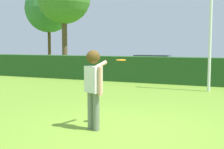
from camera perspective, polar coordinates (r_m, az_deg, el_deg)
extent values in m
plane|color=olive|center=(6.98, 1.65, -10.19)|extent=(60.00, 60.00, 0.00)
cylinder|color=slate|center=(7.00, -3.94, -6.61)|extent=(0.14, 0.14, 0.84)
cylinder|color=slate|center=(6.85, -2.89, -6.87)|extent=(0.14, 0.14, 0.84)
cube|color=silver|center=(6.81, -3.45, -0.89)|extent=(0.44, 0.35, 0.58)
cylinder|color=tan|center=(7.15, -2.91, 1.34)|extent=(0.33, 0.60, 0.30)
cylinder|color=tan|center=(6.63, -2.18, -1.23)|extent=(0.09, 0.09, 0.62)
sphere|color=tan|center=(6.78, -3.48, 2.98)|extent=(0.22, 0.22, 0.22)
sphere|color=#4A3615|center=(6.78, -3.48, 3.23)|extent=(0.30, 0.30, 0.30)
cylinder|color=orange|center=(7.16, 1.65, 2.67)|extent=(0.22, 0.22, 0.03)
cylinder|color=silver|center=(13.15, 17.64, 8.22)|extent=(0.12, 0.12, 5.16)
cube|color=#254F21|center=(15.27, 14.44, 0.62)|extent=(24.54, 0.90, 1.30)
cube|color=#1E6633|center=(20.47, 7.43, 1.71)|extent=(4.35, 2.13, 0.55)
cube|color=#2D333D|center=(20.45, 7.45, 3.04)|extent=(2.35, 1.78, 0.40)
cylinder|color=black|center=(21.11, 11.78, 1.01)|extent=(0.61, 0.16, 0.60)
cylinder|color=black|center=(19.43, 11.21, 0.65)|extent=(0.61, 0.16, 0.60)
cylinder|color=black|center=(21.64, 4.02, 1.21)|extent=(0.61, 0.16, 0.60)
cylinder|color=black|center=(20.00, 2.82, 0.88)|extent=(0.61, 0.16, 0.60)
cylinder|color=brown|center=(27.31, -11.43, 5.31)|extent=(0.26, 0.26, 3.76)
sphere|color=#3A7C3C|center=(27.48, -11.55, 11.75)|extent=(4.02, 4.02, 4.02)
cylinder|color=brown|center=(23.27, -8.70, 5.90)|extent=(0.39, 0.39, 4.21)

